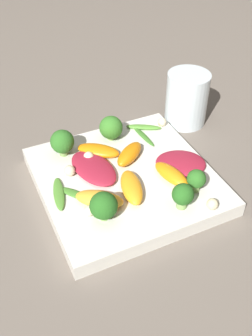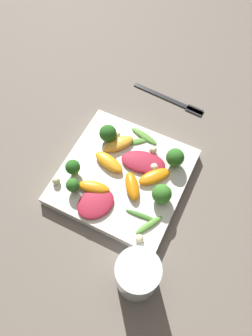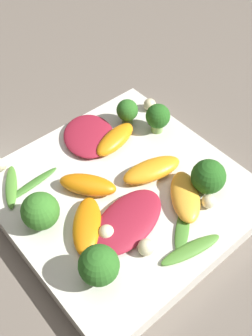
% 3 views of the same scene
% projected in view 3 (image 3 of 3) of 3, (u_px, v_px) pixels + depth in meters
% --- Properties ---
extents(ground_plane, '(2.40, 2.40, 0.00)m').
position_uv_depth(ground_plane, '(122.00, 201.00, 0.48)').
color(ground_plane, '#6B6056').
extents(plate, '(0.27, 0.27, 0.03)m').
position_uv_depth(plate, '(122.00, 194.00, 0.47)').
color(plate, silver).
rests_on(plate, ground_plane).
extents(radicchio_leaf_0, '(0.11, 0.07, 0.01)m').
position_uv_depth(radicchio_leaf_0, '(128.00, 221.00, 0.42)').
color(radicchio_leaf_0, maroon).
rests_on(radicchio_leaf_0, plate).
extents(radicchio_leaf_1, '(0.10, 0.10, 0.01)m').
position_uv_depth(radicchio_leaf_1, '(89.00, 136.00, 0.51)').
color(radicchio_leaf_1, maroon).
rests_on(radicchio_leaf_1, plate).
extents(orange_segment_0, '(0.08, 0.05, 0.02)m').
position_uv_depth(orange_segment_0, '(152.00, 170.00, 0.47)').
color(orange_segment_0, orange).
rests_on(orange_segment_0, plate).
extents(orange_segment_1, '(0.07, 0.04, 0.02)m').
position_uv_depth(orange_segment_1, '(115.00, 139.00, 0.50)').
color(orange_segment_1, orange).
rests_on(orange_segment_1, plate).
extents(orange_segment_2, '(0.07, 0.08, 0.02)m').
position_uv_depth(orange_segment_2, '(185.00, 196.00, 0.44)').
color(orange_segment_2, '#FCAD33').
rests_on(orange_segment_2, plate).
extents(orange_segment_3, '(0.07, 0.08, 0.02)m').
position_uv_depth(orange_segment_3, '(87.00, 225.00, 0.42)').
color(orange_segment_3, orange).
rests_on(orange_segment_3, plate).
extents(orange_segment_4, '(0.06, 0.07, 0.02)m').
position_uv_depth(orange_segment_4, '(88.00, 185.00, 0.45)').
color(orange_segment_4, orange).
rests_on(orange_segment_4, plate).
extents(broccoli_floret_0, '(0.04, 0.04, 0.04)m').
position_uv_depth(broccoli_floret_0, '(40.00, 211.00, 0.41)').
color(broccoli_floret_0, '#7A9E51').
rests_on(broccoli_floret_0, plate).
extents(broccoli_floret_1, '(0.03, 0.03, 0.04)m').
position_uv_depth(broccoli_floret_1, '(158.00, 117.00, 0.51)').
color(broccoli_floret_1, '#84AD5B').
rests_on(broccoli_floret_1, plate).
extents(broccoli_floret_2, '(0.04, 0.04, 0.04)m').
position_uv_depth(broccoli_floret_2, '(208.00, 177.00, 0.44)').
color(broccoli_floret_2, '#84AD5B').
rests_on(broccoli_floret_2, plate).
extents(broccoli_floret_3, '(0.03, 0.03, 0.04)m').
position_uv_depth(broccoli_floret_3, '(127.00, 111.00, 0.52)').
color(broccoli_floret_3, '#7A9E51').
rests_on(broccoli_floret_3, plate).
extents(broccoli_floret_4, '(0.04, 0.04, 0.05)m').
position_uv_depth(broccoli_floret_4, '(99.00, 266.00, 0.37)').
color(broccoli_floret_4, '#7A9E51').
rests_on(broccoli_floret_4, plate).
extents(arugula_sprig_0, '(0.07, 0.03, 0.01)m').
position_uv_depth(arugula_sprig_0, '(192.00, 249.00, 0.40)').
color(arugula_sprig_0, '#518E33').
rests_on(arugula_sprig_0, plate).
extents(arugula_sprig_1, '(0.06, 0.05, 0.00)m').
position_uv_depth(arugula_sprig_1, '(182.00, 230.00, 0.42)').
color(arugula_sprig_1, '#47842D').
rests_on(arugula_sprig_1, plate).
extents(arugula_sprig_2, '(0.07, 0.02, 0.00)m').
position_uv_depth(arugula_sprig_2, '(33.00, 184.00, 0.46)').
color(arugula_sprig_2, '#3D7528').
rests_on(arugula_sprig_2, plate).
extents(arugula_sprig_3, '(0.04, 0.06, 0.01)m').
position_uv_depth(arugula_sprig_3, '(11.00, 187.00, 0.46)').
color(arugula_sprig_3, '#518E33').
rests_on(arugula_sprig_3, plate).
extents(macadamia_nut_0, '(0.02, 0.02, 0.02)m').
position_uv_depth(macadamia_nut_0, '(106.00, 233.00, 0.41)').
color(macadamia_nut_0, beige).
rests_on(macadamia_nut_0, plate).
extents(macadamia_nut_1, '(0.02, 0.02, 0.02)m').
position_uv_depth(macadamia_nut_1, '(150.00, 105.00, 0.54)').
color(macadamia_nut_1, beige).
rests_on(macadamia_nut_1, plate).
extents(macadamia_nut_2, '(0.02, 0.02, 0.02)m').
position_uv_depth(macadamia_nut_2, '(0.00, 165.00, 0.47)').
color(macadamia_nut_2, beige).
rests_on(macadamia_nut_2, plate).
extents(macadamia_nut_3, '(0.02, 0.02, 0.02)m').
position_uv_depth(macadamia_nut_3, '(208.00, 201.00, 0.44)').
color(macadamia_nut_3, beige).
rests_on(macadamia_nut_3, plate).
extents(macadamia_nut_4, '(0.02, 0.02, 0.02)m').
position_uv_depth(macadamia_nut_4, '(146.00, 247.00, 0.40)').
color(macadamia_nut_4, beige).
rests_on(macadamia_nut_4, plate).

